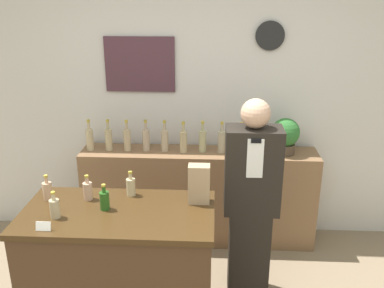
{
  "coord_description": "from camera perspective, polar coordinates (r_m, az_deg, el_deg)",
  "views": [
    {
      "loc": [
        0.19,
        -1.89,
        2.3
      ],
      "look_at": [
        0.03,
        1.15,
        1.2
      ],
      "focal_mm": 40.0,
      "sensor_mm": 36.0,
      "label": 1
    }
  ],
  "objects": [
    {
      "name": "counter_bottle_2",
      "position": [
        3.0,
        -13.73,
        -6.01
      ],
      "size": [
        0.06,
        0.06,
        0.18
      ],
      "color": "tan",
      "rests_on": "display_counter"
    },
    {
      "name": "potted_plant",
      "position": [
        3.89,
        12.33,
        1.18
      ],
      "size": [
        0.25,
        0.25,
        0.33
      ],
      "color": "#4C3D2D",
      "rests_on": "back_shelf"
    },
    {
      "name": "price_card_left",
      "position": [
        2.73,
        -19.21,
        -10.32
      ],
      "size": [
        0.09,
        0.02,
        0.06
      ],
      "color": "white",
      "rests_on": "display_counter"
    },
    {
      "name": "counter_bottle_4",
      "position": [
        3.0,
        -8.16,
        -5.6
      ],
      "size": [
        0.06,
        0.06,
        0.18
      ],
      "color": "tan",
      "rests_on": "display_counter"
    },
    {
      "name": "shelf_bottle_7",
      "position": [
        3.86,
        3.97,
        0.41
      ],
      "size": [
        0.07,
        0.07,
        0.29
      ],
      "color": "tan",
      "rests_on": "back_shelf"
    },
    {
      "name": "counter_bottle_0",
      "position": [
        3.08,
        -18.72,
        -5.84
      ],
      "size": [
        0.06,
        0.06,
        0.18
      ],
      "color": "tan",
      "rests_on": "display_counter"
    },
    {
      "name": "shelf_bottle_5",
      "position": [
        3.85,
        -1.16,
        0.42
      ],
      "size": [
        0.07,
        0.07,
        0.29
      ],
      "color": "tan",
      "rests_on": "back_shelf"
    },
    {
      "name": "shelf_bottle_1",
      "position": [
        3.99,
        -11.05,
        0.73
      ],
      "size": [
        0.07,
        0.07,
        0.29
      ],
      "color": "tan",
      "rests_on": "back_shelf"
    },
    {
      "name": "back_wall",
      "position": [
        4.01,
        0.2,
        6.22
      ],
      "size": [
        5.2,
        0.09,
        2.7
      ],
      "color": "silver",
      "rests_on": "ground_plane"
    },
    {
      "name": "back_shelf",
      "position": [
        4.09,
        0.89,
        -6.98
      ],
      "size": [
        2.17,
        0.37,
        0.91
      ],
      "color": "brown",
      "rests_on": "ground_plane"
    },
    {
      "name": "shelf_bottle_3",
      "position": [
        3.93,
        -6.15,
        0.68
      ],
      "size": [
        0.07,
        0.07,
        0.29
      ],
      "color": "tan",
      "rests_on": "back_shelf"
    },
    {
      "name": "paper_bag",
      "position": [
        2.85,
        0.95,
        -5.35
      ],
      "size": [
        0.14,
        0.09,
        0.27
      ],
      "color": "tan",
      "rests_on": "display_counter"
    },
    {
      "name": "counter_bottle_3",
      "position": [
        2.85,
        -11.58,
        -7.32
      ],
      "size": [
        0.06,
        0.06,
        0.18
      ],
      "color": "#25551B",
      "rests_on": "display_counter"
    },
    {
      "name": "shopkeeper",
      "position": [
        3.25,
        7.86,
        -7.87
      ],
      "size": [
        0.4,
        0.25,
        1.6
      ],
      "color": "black",
      "rests_on": "ground_plane"
    },
    {
      "name": "shelf_bottle_8",
      "position": [
        3.86,
        6.52,
        0.33
      ],
      "size": [
        0.07,
        0.07,
        0.29
      ],
      "color": "tan",
      "rests_on": "back_shelf"
    },
    {
      "name": "shelf_bottle_9",
      "position": [
        3.88,
        9.06,
        0.32
      ],
      "size": [
        0.07,
        0.07,
        0.29
      ],
      "color": "#B0AF84",
      "rests_on": "back_shelf"
    },
    {
      "name": "shelf_bottle_2",
      "position": [
        3.95,
        -8.64,
        0.67
      ],
      "size": [
        0.07,
        0.07,
        0.29
      ],
      "color": "tan",
      "rests_on": "back_shelf"
    },
    {
      "name": "display_counter",
      "position": [
        3.09,
        -9.36,
        -16.56
      ],
      "size": [
        1.25,
        0.66,
        0.95
      ],
      "color": "#422B19",
      "rests_on": "ground_plane"
    },
    {
      "name": "shelf_bottle_4",
      "position": [
        3.9,
        -3.66,
        0.62
      ],
      "size": [
        0.07,
        0.07,
        0.29
      ],
      "color": "tan",
      "rests_on": "back_shelf"
    },
    {
      "name": "shelf_bottle_6",
      "position": [
        3.87,
        1.41,
        0.5
      ],
      "size": [
        0.07,
        0.07,
        0.29
      ],
      "color": "tan",
      "rests_on": "back_shelf"
    },
    {
      "name": "counter_bottle_1",
      "position": [
        2.83,
        -17.84,
        -8.11
      ],
      "size": [
        0.06,
        0.06,
        0.18
      ],
      "color": "tan",
      "rests_on": "display_counter"
    },
    {
      "name": "shelf_bottle_0",
      "position": [
        4.02,
        -13.49,
        0.7
      ],
      "size": [
        0.07,
        0.07,
        0.29
      ],
      "color": "tan",
      "rests_on": "back_shelf"
    }
  ]
}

